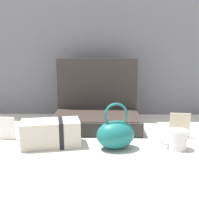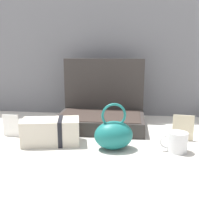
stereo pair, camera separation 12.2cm
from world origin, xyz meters
TOP-DOWN VIEW (x-y plane):
  - ground_plane at (0.00, 0.00)m, footprint 6.00×6.00m
  - back_wall at (0.00, 0.58)m, footprint 3.20×0.06m
  - open_suitcase at (-0.05, 0.26)m, footprint 0.49×0.35m
  - teal_pouch_handbag at (0.05, -0.09)m, footprint 0.20×0.17m
  - cream_toiletry_bag at (-0.25, -0.06)m, footprint 0.29×0.19m
  - coffee_mug at (0.33, -0.09)m, footprint 0.12×0.09m
  - info_card_left at (-0.49, 0.02)m, footprint 0.09×0.01m
  - poster_card_right at (0.38, 0.07)m, footprint 0.10×0.02m

SIDE VIEW (x-z plane):
  - ground_plane at x=0.00m, z-range 0.00..0.00m
  - coffee_mug at x=0.33m, z-range 0.00..0.09m
  - info_card_left at x=-0.49m, z-range 0.00..0.12m
  - cream_toiletry_bag at x=-0.25m, z-range 0.00..0.12m
  - poster_card_right at x=0.38m, z-range 0.00..0.13m
  - teal_pouch_handbag at x=0.05m, z-range -0.04..0.18m
  - open_suitcase at x=-0.05m, z-range -0.11..0.27m
  - back_wall at x=0.00m, z-range 0.00..1.40m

